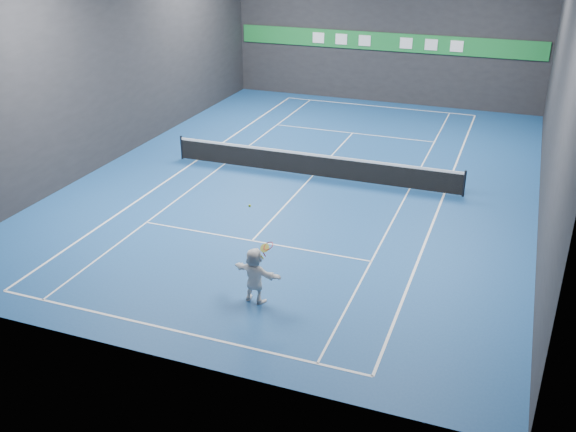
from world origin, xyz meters
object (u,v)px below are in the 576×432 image
at_px(tennis_ball, 250,206).
at_px(tennis_racket, 267,248).
at_px(player, 255,275).
at_px(tennis_net, 313,164).

bearing_deg(tennis_ball, tennis_racket, 2.47).
height_order(player, tennis_racket, tennis_racket).
bearing_deg(tennis_ball, tennis_net, 98.53).
xyz_separation_m(tennis_ball, tennis_net, (-1.47, 9.77, -2.38)).
relative_size(player, tennis_ball, 22.11).
xyz_separation_m(player, tennis_racket, (0.37, 0.05, 0.90)).
xyz_separation_m(player, tennis_ball, (-0.11, 0.03, 2.09)).
bearing_deg(tennis_racket, tennis_net, 101.25).
distance_m(tennis_net, tennis_racket, 10.01).
height_order(player, tennis_net, player).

